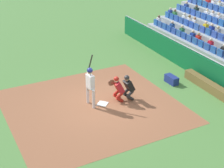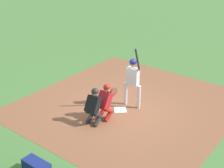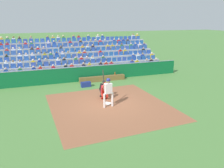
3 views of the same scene
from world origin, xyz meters
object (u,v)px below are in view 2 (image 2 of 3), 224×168
(catcher_crouching, at_px, (106,100))
(batter_at_plate, at_px, (133,77))
(home_plate_umpire, at_px, (94,105))
(equipment_duffel_bag, at_px, (37,168))
(home_plate_marker, at_px, (120,110))

(catcher_crouching, bearing_deg, batter_at_plate, 82.54)
(catcher_crouching, height_order, home_plate_umpire, home_plate_umpire)
(home_plate_umpire, bearing_deg, catcher_crouching, 80.92)
(batter_at_plate, height_order, equipment_duffel_bag, batter_at_plate)
(batter_at_plate, relative_size, home_plate_umpire, 1.82)
(catcher_crouching, relative_size, equipment_duffel_bag, 1.63)
(equipment_duffel_bag, bearing_deg, home_plate_marker, 93.80)
(home_plate_umpire, distance_m, equipment_duffel_bag, 2.92)
(home_plate_marker, height_order, catcher_crouching, catcher_crouching)
(home_plate_marker, bearing_deg, batter_at_plate, 75.54)
(home_plate_marker, relative_size, equipment_duffel_bag, 0.56)
(catcher_crouching, bearing_deg, home_plate_umpire, -99.08)
(catcher_crouching, bearing_deg, equipment_duffel_bag, -81.20)
(batter_at_plate, relative_size, equipment_duffel_bag, 2.98)
(equipment_duffel_bag, bearing_deg, catcher_crouching, 95.81)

